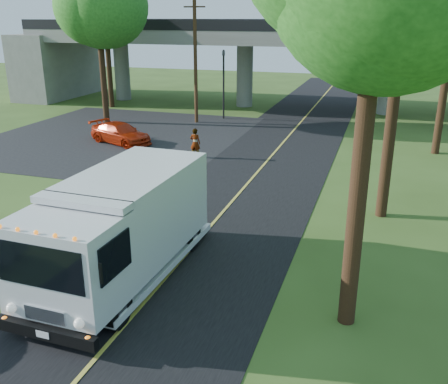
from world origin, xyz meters
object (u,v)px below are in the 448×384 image
at_px(traffic_signal, 224,77).
at_px(pedestrian, 195,143).
at_px(step_van, 121,225).
at_px(tree_left_far, 106,18).
at_px(red_sedan, 121,133).
at_px(tree_left_lot, 99,11).
at_px(utility_pole, 195,60).

xyz_separation_m(traffic_signal, pedestrian, (1.93, -11.19, -2.35)).
bearing_deg(step_van, tree_left_far, 122.03).
height_order(step_van, red_sedan, step_van).
relative_size(traffic_signal, pedestrian, 3.07).
bearing_deg(pedestrian, tree_left_lot, -32.62).
distance_m(tree_left_lot, step_van, 24.84).
xyz_separation_m(tree_left_far, pedestrian, (12.72, -13.02, -6.60)).
distance_m(traffic_signal, pedestrian, 11.59).
bearing_deg(step_van, traffic_signal, 102.55).
bearing_deg(tree_left_far, utility_pole, -22.43).
xyz_separation_m(traffic_signal, step_van, (4.76, -24.69, -1.45)).
height_order(utility_pole, tree_left_lot, tree_left_lot).
bearing_deg(tree_left_lot, utility_pole, 18.97).
bearing_deg(step_van, tree_left_lot, 123.09).
distance_m(utility_pole, tree_left_far, 10.45).
relative_size(tree_left_far, red_sedan, 2.24).
distance_m(tree_left_lot, tree_left_far, 6.72).
height_order(utility_pole, tree_left_far, tree_left_far).
relative_size(traffic_signal, tree_left_far, 0.53).
relative_size(utility_pole, step_van, 1.16).
bearing_deg(red_sedan, tree_left_far, 52.15).
xyz_separation_m(tree_left_far, step_van, (15.55, -26.53, -5.70)).
relative_size(tree_left_lot, red_sedan, 2.37).
xyz_separation_m(red_sedan, pedestrian, (5.68, -1.68, 0.20)).
relative_size(utility_pole, red_sedan, 2.04).
relative_size(tree_left_lot, step_van, 1.36).
height_order(traffic_signal, pedestrian, traffic_signal).
bearing_deg(utility_pole, pedestrian, -69.53).
bearing_deg(tree_left_far, pedestrian, -45.66).
height_order(red_sedan, pedestrian, pedestrian).
xyz_separation_m(tree_left_lot, step_van, (12.55, -20.53, -6.15)).
bearing_deg(step_van, red_sedan, 120.91).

